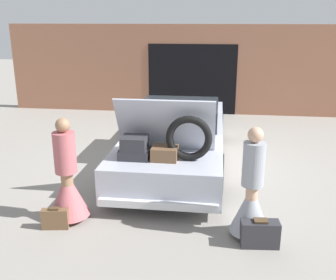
% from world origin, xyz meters
% --- Properties ---
extents(ground_plane, '(40.00, 40.00, 0.00)m').
position_xyz_m(ground_plane, '(0.00, 0.00, 0.00)').
color(ground_plane, gray).
extents(garage_wall_back, '(12.00, 0.14, 2.80)m').
position_xyz_m(garage_wall_back, '(0.00, 4.55, 1.39)').
color(garage_wall_back, '#9E664C').
rests_on(garage_wall_back, ground_plane).
extents(car, '(1.98, 5.44, 1.76)m').
position_xyz_m(car, '(-0.00, -0.02, 0.57)').
color(car, '#B2B7C6').
rests_on(car, ground_plane).
extents(person_left, '(0.62, 0.62, 1.61)m').
position_xyz_m(person_left, '(-1.36, -2.81, 0.57)').
color(person_left, '#997051').
rests_on(person_left, ground_plane).
extents(person_right, '(0.57, 0.57, 1.61)m').
position_xyz_m(person_right, '(1.36, -2.94, 0.58)').
color(person_right, tan).
rests_on(person_right, ground_plane).
extents(suitcase_beside_left_person, '(0.40, 0.18, 0.34)m').
position_xyz_m(suitcase_beside_left_person, '(-1.46, -3.11, 0.16)').
color(suitcase_beside_left_person, brown).
rests_on(suitcase_beside_left_person, ground_plane).
extents(suitcase_beside_right_person, '(0.53, 0.26, 0.40)m').
position_xyz_m(suitcase_beside_right_person, '(1.48, -3.19, 0.19)').
color(suitcase_beside_right_person, '#2D2D33').
rests_on(suitcase_beside_right_person, ground_plane).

